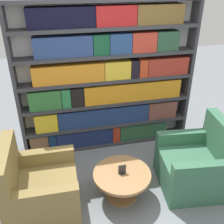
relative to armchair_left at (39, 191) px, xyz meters
name	(u,v)px	position (x,y,z in m)	size (l,w,h in m)	color
ground_plane	(132,205)	(1.11, -0.17, -0.33)	(14.00, 14.00, 0.00)	slate
bookshelf	(107,81)	(1.11, 1.27, 0.80)	(2.72, 0.30, 2.31)	silver
armchair_left	(39,191)	(0.00, 0.00, 0.00)	(0.84, 0.83, 0.97)	olive
armchair_right	(195,165)	(2.03, -0.01, 0.00)	(0.91, 0.91, 0.97)	#336047
coffee_table	(122,180)	(1.02, 0.00, -0.05)	(0.73, 0.73, 0.39)	olive
table_sign	(122,170)	(1.02, 0.00, 0.12)	(0.10, 0.06, 0.13)	black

